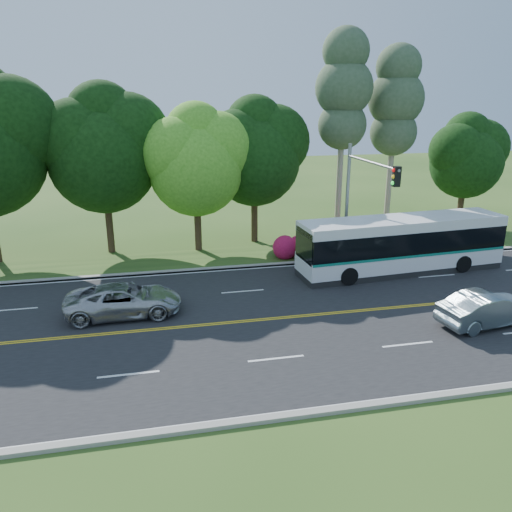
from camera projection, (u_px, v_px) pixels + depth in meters
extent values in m
plane|color=#2D4C19|center=(268.00, 319.00, 22.45)|extent=(120.00, 120.00, 0.00)
cube|color=black|center=(268.00, 319.00, 22.45)|extent=(60.00, 14.00, 0.02)
cube|color=gray|center=(240.00, 267.00, 29.08)|extent=(60.00, 0.30, 0.15)
cube|color=gray|center=(320.00, 412.00, 15.78)|extent=(60.00, 0.30, 0.15)
cube|color=#2D4C19|center=(234.00, 258.00, 30.81)|extent=(60.00, 4.00, 0.10)
cube|color=gold|center=(268.00, 320.00, 22.37)|extent=(57.00, 0.10, 0.00)
cube|color=gold|center=(267.00, 318.00, 22.52)|extent=(57.00, 0.10, 0.00)
cube|color=silver|center=(129.00, 374.00, 18.00)|extent=(2.20, 0.12, 0.00)
cube|color=silver|center=(276.00, 358.00, 19.09)|extent=(2.20, 0.12, 0.00)
cube|color=silver|center=(408.00, 344.00, 20.18)|extent=(2.20, 0.12, 0.00)
cube|color=silver|center=(13.00, 310.00, 23.43)|extent=(2.20, 0.12, 0.00)
cube|color=silver|center=(133.00, 300.00, 24.52)|extent=(2.20, 0.12, 0.00)
cube|color=silver|center=(243.00, 291.00, 25.60)|extent=(2.20, 0.12, 0.00)
cube|color=silver|center=(344.00, 283.00, 26.69)|extent=(2.20, 0.12, 0.00)
cube|color=silver|center=(437.00, 276.00, 27.78)|extent=(2.20, 0.12, 0.00)
cube|color=silver|center=(241.00, 269.00, 28.82)|extent=(57.00, 0.12, 0.00)
cube|color=silver|center=(316.00, 408.00, 16.07)|extent=(57.00, 0.12, 0.00)
sphere|color=black|center=(9.00, 127.00, 28.08)|extent=(5.76, 5.76, 5.76)
cylinder|color=#302115|center=(109.00, 225.00, 31.58)|extent=(0.44, 0.44, 3.60)
sphere|color=black|center=(103.00, 159.00, 30.32)|extent=(6.60, 6.60, 6.60)
sphere|color=black|center=(127.00, 136.00, 30.48)|extent=(5.28, 5.28, 5.28)
sphere|color=black|center=(78.00, 140.00, 29.51)|extent=(4.95, 4.95, 4.95)
sphere|color=black|center=(102.00, 117.00, 29.94)|extent=(4.29, 4.29, 4.29)
cylinder|color=#302115|center=(198.00, 227.00, 31.79)|extent=(0.44, 0.44, 3.24)
sphere|color=#408D1D|center=(196.00, 169.00, 30.67)|extent=(5.80, 5.80, 5.80)
sphere|color=#408D1D|center=(216.00, 149.00, 30.85)|extent=(4.64, 4.64, 4.64)
sphere|color=#408D1D|center=(176.00, 153.00, 29.94)|extent=(4.35, 4.35, 4.35)
sphere|color=#408D1D|center=(195.00, 132.00, 30.39)|extent=(3.77, 3.77, 3.77)
cylinder|color=#302115|center=(254.00, 217.00, 33.95)|extent=(0.44, 0.44, 3.42)
sphere|color=black|center=(254.00, 160.00, 32.78)|extent=(6.00, 6.00, 6.00)
sphere|color=black|center=(273.00, 141.00, 32.95)|extent=(4.80, 4.80, 4.80)
sphere|color=black|center=(237.00, 145.00, 32.03)|extent=(4.50, 4.50, 4.50)
sphere|color=black|center=(255.00, 125.00, 32.47)|extent=(3.90, 3.90, 3.90)
cylinder|color=gray|center=(340.00, 167.00, 34.15)|extent=(0.40, 0.40, 9.80)
sphere|color=#354D30|center=(342.00, 125.00, 33.29)|extent=(3.23, 3.23, 3.23)
sphere|color=#354D30|center=(344.00, 88.00, 32.55)|extent=(3.80, 3.80, 3.80)
sphere|color=#354D30|center=(346.00, 51.00, 31.86)|extent=(3.04, 3.04, 3.04)
cylinder|color=gray|center=(390.00, 170.00, 35.52)|extent=(0.40, 0.40, 9.10)
sphere|color=#354D30|center=(393.00, 132.00, 34.71)|extent=(3.23, 3.23, 3.23)
sphere|color=#354D30|center=(396.00, 99.00, 34.03)|extent=(3.80, 3.80, 3.80)
sphere|color=#354D30|center=(399.00, 66.00, 33.39)|extent=(3.04, 3.04, 3.04)
cylinder|color=#302115|center=(460.00, 207.00, 37.63)|extent=(0.44, 0.44, 3.06)
sphere|color=black|center=(466.00, 163.00, 36.60)|extent=(5.20, 5.20, 5.20)
sphere|color=black|center=(480.00, 148.00, 36.79)|extent=(4.16, 4.16, 4.16)
sphere|color=black|center=(456.00, 151.00, 35.93)|extent=(3.90, 3.90, 3.90)
sphere|color=black|center=(467.00, 135.00, 36.39)|extent=(3.38, 3.38, 3.38)
sphere|color=#A50D3B|center=(285.00, 248.00, 30.44)|extent=(1.50, 1.50, 1.50)
sphere|color=#A50D3B|center=(301.00, 247.00, 30.64)|extent=(1.50, 1.50, 1.50)
sphere|color=#A50D3B|center=(316.00, 246.00, 30.84)|extent=(1.50, 1.50, 1.50)
sphere|color=#A50D3B|center=(331.00, 245.00, 31.04)|extent=(1.50, 1.50, 1.50)
sphere|color=#A50D3B|center=(346.00, 244.00, 31.23)|extent=(1.50, 1.50, 1.50)
sphere|color=#A50D3B|center=(361.00, 243.00, 31.43)|extent=(1.50, 1.50, 1.50)
sphere|color=#A50D3B|center=(376.00, 242.00, 31.63)|extent=(1.50, 1.50, 1.50)
sphere|color=#A50D3B|center=(391.00, 241.00, 31.83)|extent=(1.50, 1.50, 1.50)
sphere|color=#A50D3B|center=(405.00, 240.00, 32.02)|extent=(1.50, 1.50, 1.50)
cube|color=brown|center=(396.00, 253.00, 31.25)|extent=(3.50, 1.40, 0.40)
cylinder|color=gray|center=(347.00, 204.00, 29.45)|extent=(0.20, 0.20, 7.00)
cylinder|color=gray|center=(372.00, 162.00, 25.79)|extent=(0.14, 6.00, 0.14)
cube|color=black|center=(397.00, 177.00, 23.28)|extent=(0.32, 0.28, 0.95)
sphere|color=red|center=(394.00, 170.00, 23.16)|extent=(0.18, 0.18, 0.18)
sphere|color=yellow|center=(393.00, 177.00, 23.25)|extent=(0.18, 0.18, 0.18)
sphere|color=#19D833|center=(393.00, 183.00, 23.34)|extent=(0.18, 0.18, 0.18)
cube|color=silver|center=(400.00, 257.00, 28.32)|extent=(12.02, 3.44, 0.98)
cube|color=black|center=(402.00, 238.00, 27.98)|extent=(11.96, 3.47, 1.23)
cube|color=silver|center=(404.00, 223.00, 27.70)|extent=(12.02, 3.44, 0.55)
cube|color=#0C705D|center=(401.00, 250.00, 28.18)|extent=(11.96, 3.48, 0.14)
cube|color=black|center=(304.00, 245.00, 26.36)|extent=(0.24, 2.32, 1.68)
cube|color=#19E54C|center=(305.00, 228.00, 26.07)|extent=(0.17, 1.51, 0.22)
cube|color=black|center=(399.00, 268.00, 28.52)|extent=(12.01, 3.34, 0.35)
cylinder|color=black|center=(349.00, 276.00, 26.32)|extent=(1.01, 0.35, 0.99)
cylinder|color=black|center=(330.00, 262.00, 28.48)|extent=(1.01, 0.35, 0.99)
cylinder|color=black|center=(463.00, 264.00, 28.24)|extent=(1.01, 0.35, 0.99)
cylinder|color=black|center=(437.00, 252.00, 30.39)|extent=(1.01, 0.35, 0.99)
imported|color=slate|center=(488.00, 309.00, 21.70)|extent=(4.70, 2.22, 1.49)
imported|color=#B1B2B5|center=(124.00, 300.00, 22.69)|extent=(5.18, 2.41, 1.44)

